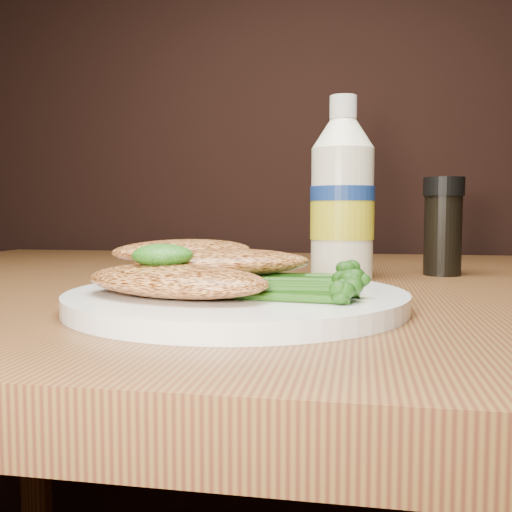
# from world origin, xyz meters

# --- Properties ---
(plate) EXTENTS (0.25, 0.25, 0.01)m
(plate) POSITION_xyz_m (-0.04, 0.86, 0.76)
(plate) COLOR white
(plate) RESTS_ON dining_table
(chicken_front) EXTENTS (0.16, 0.12, 0.02)m
(chicken_front) POSITION_xyz_m (-0.08, 0.82, 0.77)
(chicken_front) COLOR #D28342
(chicken_front) RESTS_ON plate
(chicken_mid) EXTENTS (0.15, 0.11, 0.02)m
(chicken_mid) POSITION_xyz_m (-0.06, 0.88, 0.78)
(chicken_mid) COLOR #D28342
(chicken_mid) RESTS_ON plate
(chicken_back) EXTENTS (0.13, 0.13, 0.02)m
(chicken_back) POSITION_xyz_m (-0.10, 0.90, 0.79)
(chicken_back) COLOR #D28342
(chicken_back) RESTS_ON plate
(pesto_front) EXTENTS (0.05, 0.04, 0.02)m
(pesto_front) POSITION_xyz_m (-0.09, 0.83, 0.79)
(pesto_front) COLOR black
(pesto_front) RESTS_ON chicken_front
(broccolini_bundle) EXTENTS (0.14, 0.11, 0.02)m
(broccolini_bundle) POSITION_xyz_m (-0.00, 0.85, 0.77)
(broccolini_bundle) COLOR #1E4A10
(broccolini_bundle) RESTS_ON plate
(mayo_bottle) EXTENTS (0.08, 0.08, 0.20)m
(mayo_bottle) POSITION_xyz_m (0.03, 1.07, 0.85)
(mayo_bottle) COLOR white
(mayo_bottle) RESTS_ON dining_table
(pepper_grinder) EXTENTS (0.05, 0.05, 0.11)m
(pepper_grinder) POSITION_xyz_m (0.14, 1.12, 0.81)
(pepper_grinder) COLOR black
(pepper_grinder) RESTS_ON dining_table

